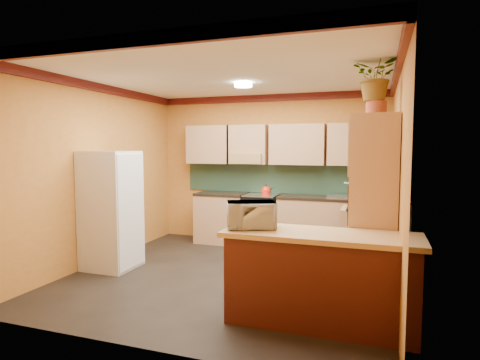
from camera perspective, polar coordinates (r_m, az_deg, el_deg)
name	(u,v)px	position (r m, az deg, el deg)	size (l,w,h in m)	color
room_shell	(237,123)	(5.62, -0.39, 8.09)	(4.24, 4.24, 2.72)	black
base_cabinets_back	(296,223)	(7.06, 7.94, -6.09)	(3.65, 0.60, 0.88)	tan
countertop_back	(296,197)	(6.99, 7.98, -2.38)	(3.65, 0.62, 0.04)	black
stove	(261,220)	(7.20, 3.03, -5.72)	(0.58, 0.58, 0.91)	black
kettle	(266,190)	(7.05, 3.72, -1.47)	(0.17, 0.17, 0.18)	red
sink	(342,197)	(6.88, 14.34, -2.30)	(0.48, 0.40, 0.03)	silver
base_cabinets_right	(370,239)	(6.12, 17.96, -7.95)	(0.60, 0.80, 0.88)	tan
countertop_right	(371,207)	(6.04, 18.07, -3.69)	(0.62, 0.80, 0.04)	black
fridge	(111,210)	(6.10, -17.88, -4.08)	(0.68, 0.66, 1.70)	white
pantry	(373,211)	(4.72, 18.42, -4.17)	(0.48, 0.90, 2.10)	tan
fern_pot	(376,109)	(4.73, 18.79, 9.58)	(0.22, 0.22, 0.16)	brown
fern	(377,77)	(4.77, 18.91, 13.74)	(0.48, 0.42, 0.54)	tan
breakfast_bar	(319,282)	(4.13, 11.24, -14.01)	(1.80, 0.55, 0.88)	#491E11
bar_top	(320,235)	(4.00, 11.35, -7.69)	(1.90, 0.65, 0.05)	tan
microwave	(251,215)	(4.12, 1.57, -4.97)	(0.49, 0.33, 0.27)	white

